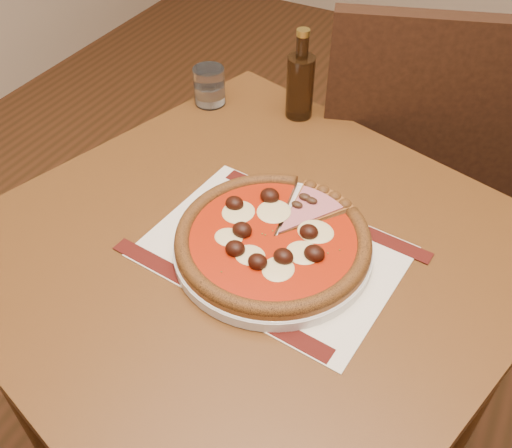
{
  "coord_description": "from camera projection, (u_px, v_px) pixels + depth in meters",
  "views": [
    {
      "loc": [
        -0.36,
        -0.13,
        1.4
      ],
      "look_at": [
        -0.67,
        0.45,
        0.78
      ],
      "focal_mm": 40.0,
      "sensor_mm": 36.0,
      "label": 1
    }
  ],
  "objects": [
    {
      "name": "ham_slice",
      "position": [
        314.0,
        215.0,
        0.92
      ],
      "size": [
        0.1,
        0.14,
        0.02
      ],
      "rotation": [
        0.0,
        0.0,
        1.33
      ],
      "color": "brown",
      "rests_on": "plate"
    },
    {
      "name": "placemat",
      "position": [
        273.0,
        252.0,
        0.9
      ],
      "size": [
        0.41,
        0.31,
        0.0
      ],
      "primitive_type": "cube",
      "rotation": [
        0.0,
        0.0,
        -0.1
      ],
      "color": "white",
      "rests_on": "table"
    },
    {
      "name": "plate",
      "position": [
        273.0,
        247.0,
        0.89
      ],
      "size": [
        0.31,
        0.31,
        0.02
      ],
      "primitive_type": "cylinder",
      "color": "white",
      "rests_on": "placemat"
    },
    {
      "name": "water_glass",
      "position": [
        209.0,
        86.0,
        1.19
      ],
      "size": [
        0.08,
        0.08,
        0.08
      ],
      "primitive_type": "cylinder",
      "rotation": [
        0.0,
        0.0,
        -0.26
      ],
      "color": "white",
      "rests_on": "table"
    },
    {
      "name": "bottle",
      "position": [
        300.0,
        84.0,
        1.13
      ],
      "size": [
        0.06,
        0.06,
        0.18
      ],
      "color": "black",
      "rests_on": "table"
    },
    {
      "name": "table",
      "position": [
        251.0,
        287.0,
        0.98
      ],
      "size": [
        0.99,
        0.99,
        0.75
      ],
      "rotation": [
        0.0,
        0.0,
        -0.28
      ],
      "color": "brown",
      "rests_on": "ground"
    },
    {
      "name": "chair_far",
      "position": [
        416.0,
        164.0,
        1.38
      ],
      "size": [
        0.58,
        0.58,
        0.97
      ],
      "rotation": [
        0.0,
        0.0,
        3.47
      ],
      "color": "black",
      "rests_on": "ground"
    },
    {
      "name": "pizza",
      "position": [
        273.0,
        238.0,
        0.87
      ],
      "size": [
        0.3,
        0.3,
        0.04
      ],
      "color": "brown",
      "rests_on": "plate"
    }
  ]
}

